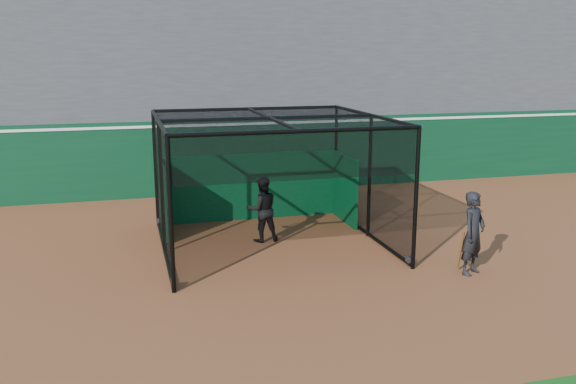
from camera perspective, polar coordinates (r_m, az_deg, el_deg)
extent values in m
plane|color=brown|center=(13.01, -1.14, -8.14)|extent=(120.00, 120.00, 0.00)
cube|color=#0A391E|center=(20.78, -6.88, 3.32)|extent=(50.00, 0.45, 2.50)
cube|color=white|center=(20.63, -6.96, 6.33)|extent=(50.00, 0.50, 0.08)
cube|color=#4C4C4F|center=(24.35, -8.42, 10.87)|extent=(50.00, 7.85, 7.75)
cube|color=#074823|center=(17.40, -3.55, 0.51)|extent=(5.11, 0.10, 1.90)
cylinder|color=black|center=(12.68, -10.71, -8.41)|extent=(0.08, 0.22, 0.22)
cylinder|color=black|center=(14.01, 11.24, -6.35)|extent=(0.08, 0.22, 0.22)
cylinder|color=black|center=(17.20, -12.02, -2.77)|extent=(0.08, 0.22, 0.22)
cylinder|color=black|center=(18.21, 4.62, -1.66)|extent=(0.08, 0.22, 0.22)
imported|color=black|center=(15.34, -2.43, -1.62)|extent=(0.84, 0.67, 1.66)
imported|color=black|center=(13.63, 16.95, -3.71)|extent=(0.79, 0.71, 1.81)
cylinder|color=#593819|center=(13.65, 15.85, -5.18)|extent=(0.15, 0.35, 0.91)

